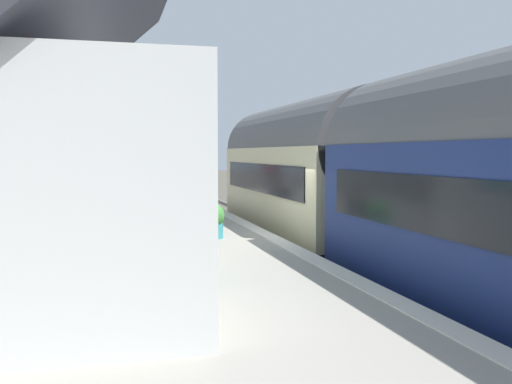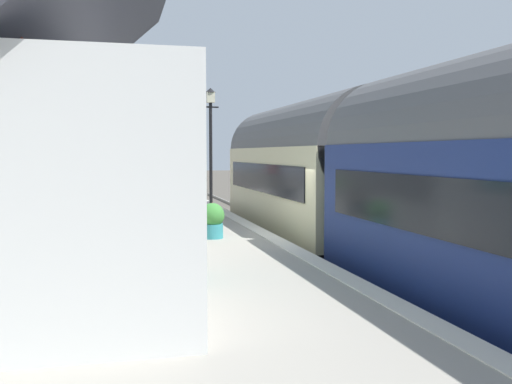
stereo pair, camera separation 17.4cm
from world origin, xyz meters
name	(u,v)px [view 1 (the left image)]	position (x,y,z in m)	size (l,w,h in m)	color
ground_plane	(314,274)	(0.00, 0.00, 0.00)	(160.00, 160.00, 0.00)	#4C473F
platform	(128,262)	(0.00, 4.26, 0.49)	(32.00, 6.52, 0.99)	gray
platform_edge_coping	(265,234)	(0.00, 1.18, 1.00)	(32.00, 0.36, 0.02)	beige
rail_near	(376,268)	(0.00, -1.62, 0.07)	(52.00, 0.08, 0.14)	gray
rail_far	(321,271)	(0.00, -0.18, 0.07)	(52.00, 0.08, 0.14)	gray
train	(508,197)	(-5.52, -0.90, 2.22)	(26.80, 2.73, 4.32)	black
station_building	(36,175)	(-4.05, 5.63, 2.54)	(7.37, 4.12, 5.77)	white
bench_mid_platform	(147,189)	(9.77, 3.19, 1.46)	(1.40, 0.45, 0.88)	brown
bench_near_building	(158,205)	(2.76, 3.36, 1.46)	(1.40, 0.44, 0.88)	brown
planter_bench_left	(88,190)	(9.78, 5.38, 1.45)	(0.54, 0.54, 0.87)	black
planter_edge_far	(212,220)	(-0.31, 2.46, 1.39)	(0.53, 0.53, 0.79)	teal
lamp_post_platform	(208,126)	(4.90, 1.63, 3.66)	(0.32, 0.50, 3.84)	black
station_sign_board	(184,172)	(7.53, 2.06, 2.18)	(0.96, 0.06, 1.57)	black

